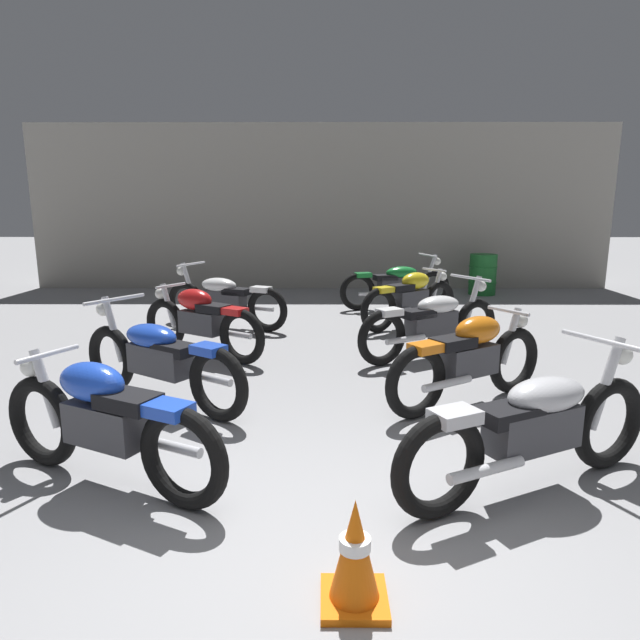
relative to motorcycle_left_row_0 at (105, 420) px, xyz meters
name	(u,v)px	position (x,y,z in m)	size (l,w,h in m)	color
ground_plane	(316,574)	(1.42, -0.92, -0.46)	(60.00, 60.00, 0.00)	gray
back_wall	(321,208)	(1.42, 9.06, 1.34)	(12.89, 0.24, 3.60)	#9E998E
motorcycle_left_row_0	(105,420)	(0.00, 0.00, 0.00)	(1.81, 0.98, 0.88)	black
motorcycle_left_row_1	(159,358)	(-0.09, 1.54, -0.01)	(1.87, 1.29, 0.97)	black
motorcycle_left_row_2	(201,320)	(-0.07, 3.22, 0.00)	(1.73, 1.14, 0.88)	black
motorcycle_left_row_3	(224,298)	(-0.07, 4.89, -0.01)	(2.02, 1.07, 0.97)	black
motorcycle_right_row_0	(534,426)	(2.83, -0.06, -0.01)	(2.00, 1.11, 0.97)	black
motorcycle_right_row_1	(470,358)	(2.83, 1.54, 0.00)	(1.72, 1.15, 0.88)	black
motorcycle_right_row_2	(432,321)	(2.80, 3.20, -0.01)	(1.93, 1.20, 0.97)	black
motorcycle_right_row_3	(411,298)	(2.81, 4.92, 0.00)	(1.66, 1.25, 0.88)	black
motorcycle_right_row_4	(397,284)	(2.80, 6.51, -0.01)	(2.11, 0.89, 0.97)	black
oil_drum	(483,274)	(4.82, 8.10, -0.03)	(0.59, 0.59, 0.85)	#1E722D
traffic_cone	(355,554)	(1.60, -1.13, -0.20)	(0.32, 0.32, 0.54)	orange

